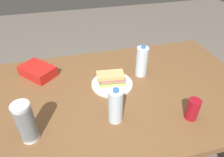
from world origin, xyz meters
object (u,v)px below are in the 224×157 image
Objects in this scene: dining_table at (106,102)px; water_bottle_spare at (116,106)px; paper_plate at (112,84)px; soda_can_red at (193,109)px; sandwich at (111,78)px; chip_bag at (38,71)px; water_bottle_tall at (142,62)px; plastic_cup_stack at (26,122)px.

water_bottle_spare is (-0.00, 0.22, 0.18)m from dining_table.
soda_can_red reaches higher than paper_plate.
chip_bag is (0.46, -0.23, -0.02)m from sandwich.
water_bottle_tall reaches higher than soda_can_red.
sandwich is at bearing -126.62° from dining_table.
soda_can_red reaches higher than chip_bag.
dining_table is 8.16× the size of chip_bag.
sandwich is 0.52m from chip_bag.
water_bottle_spare is at bearing 79.70° from paper_plate.
paper_plate is 0.52m from chip_bag.
sandwich is 0.90× the size of water_bottle_spare.
paper_plate is at bearing -48.12° from soda_can_red.
chip_bag is at bearing -13.48° from water_bottle_tall.
dining_table is 0.36m from water_bottle_tall.
chip_bag is at bearing -91.94° from plastic_cup_stack.
paper_plate reaches higher than dining_table.
water_bottle_spare reaches higher than chip_bag.
dining_table is 7.02× the size of paper_plate.
soda_can_red is 0.55× the size of plastic_cup_stack.
soda_can_red is 0.46m from water_bottle_tall.
chip_bag is at bearing -26.14° from paper_plate.
plastic_cup_stack is (0.83, -0.07, 0.05)m from soda_can_red.
chip_bag is at bearing -36.23° from dining_table.
chip_bag is at bearing -37.02° from soda_can_red.
sandwich is 0.57m from plastic_cup_stack.
water_bottle_spare is (-0.43, -0.01, -0.01)m from plastic_cup_stack.
chip_bag is at bearing -26.48° from sandwich.
paper_plate is 1.27× the size of water_bottle_spare.
water_bottle_tall is 1.05× the size of water_bottle_spare.
water_bottle_spare is at bearing 90.73° from dining_table.
dining_table is 0.52m from soda_can_red.
plastic_cup_stack reaches higher than paper_plate.
dining_table is 0.52m from chip_bag.
paper_plate is at bearing 16.07° from water_bottle_tall.
water_bottle_spare is (0.05, 0.29, 0.05)m from sandwich.
sandwich is 0.24m from water_bottle_tall.
soda_can_red is at bearing 132.31° from sandwich.
chip_bag is 1.04× the size of plastic_cup_stack.
plastic_cup_stack is (0.49, 0.31, 0.10)m from paper_plate.
sandwich is at bearing -147.64° from plastic_cup_stack.
soda_can_red is 0.41m from water_bottle_spare.
sandwich reaches higher than chip_bag.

